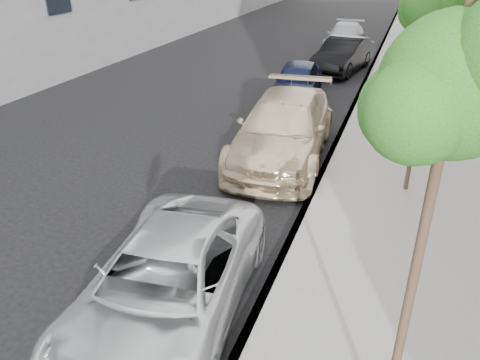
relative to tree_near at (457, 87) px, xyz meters
The scene contains 9 objects.
sidewalk 22.91m from the tree_near, 87.27° to the left, with size 6.40×72.00×0.14m, color gray.
curb 22.98m from the tree_near, 95.21° to the left, with size 0.15×72.00×0.14m, color #9E9B93.
tree_near is the anchor object (origin of this frame).
tree_far 13.01m from the tree_near, 90.00° to the left, with size 1.62×1.42×4.31m.
minivan 4.97m from the tree_near, 164.68° to the left, with size 2.25×4.89×1.36m, color silver.
suv 9.01m from the tree_near, 113.54° to the left, with size 2.32×5.71×1.66m, color beige.
sedan_blue 14.25m from the tree_near, 108.09° to the left, with size 1.63×4.04×1.38m, color black.
sedan_black 18.65m from the tree_near, 100.46° to the left, with size 1.59×4.57×1.51m, color black.
sedan_rear 23.89m from the tree_near, 99.77° to the left, with size 1.94×4.76×1.38m, color #929599.
Camera 1 is at (2.85, -2.47, 5.26)m, focal length 35.00 mm.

